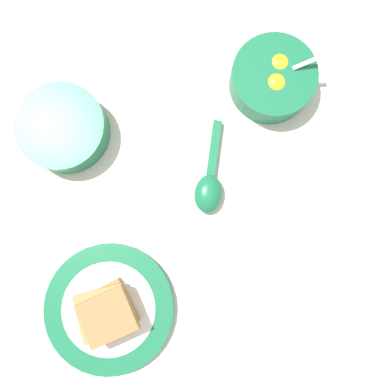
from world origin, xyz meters
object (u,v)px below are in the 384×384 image
at_px(toast_sandwich, 106,313).
at_px(congee_bowl, 63,129).
at_px(toast_plate, 110,308).
at_px(soup_spoon, 209,185).
at_px(egg_bowl, 272,79).

bearing_deg(toast_sandwich, congee_bowl, -6.80).
bearing_deg(toast_sandwich, toast_plate, 25.65).
distance_m(toast_sandwich, soup_spoon, 0.28).
relative_size(toast_plate, soup_spoon, 1.38).
distance_m(egg_bowl, toast_plate, 0.51).
height_order(toast_sandwich, soup_spoon, toast_sandwich).
height_order(toast_plate, toast_sandwich, toast_sandwich).
height_order(egg_bowl, toast_plate, egg_bowl).
height_order(egg_bowl, congee_bowl, egg_bowl).
bearing_deg(egg_bowl, toast_sandwich, 122.89).
xyz_separation_m(soup_spoon, congee_bowl, (0.19, 0.21, 0.01)).
bearing_deg(congee_bowl, soup_spoon, -132.99).
height_order(toast_sandwich, congee_bowl, toast_sandwich).
height_order(egg_bowl, toast_sandwich, egg_bowl).
distance_m(toast_plate, congee_bowl, 0.33).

